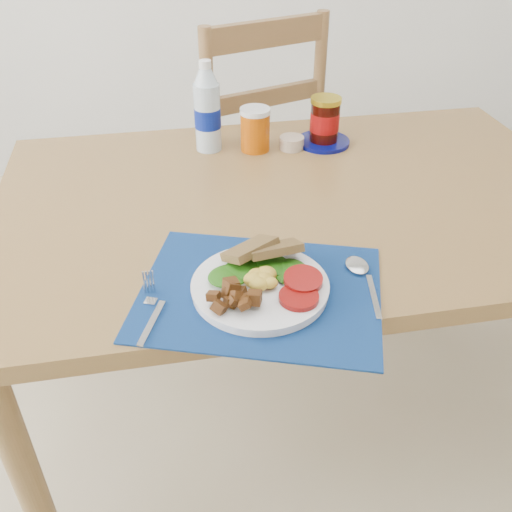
{
  "coord_description": "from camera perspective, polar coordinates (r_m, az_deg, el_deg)",
  "views": [
    {
      "loc": [
        -0.31,
        -0.94,
        1.4
      ],
      "look_at": [
        -0.16,
        -0.1,
        0.8
      ],
      "focal_mm": 40.0,
      "sensor_mm": 36.0,
      "label": 1
    }
  ],
  "objects": [
    {
      "name": "spoon",
      "position": [
        1.09,
        10.53,
        -1.89
      ],
      "size": [
        0.04,
        0.18,
        0.01
      ],
      "rotation": [
        0.0,
        0.0,
        -0.2
      ],
      "color": "#B2B5BA",
      "rests_on": "placemat"
    },
    {
      "name": "water_bottle",
      "position": [
        1.54,
        -4.89,
        14.19
      ],
      "size": [
        0.07,
        0.07,
        0.24
      ],
      "color": "#ADBFCC",
      "rests_on": "table"
    },
    {
      "name": "fork",
      "position": [
        1.01,
        -10.45,
        -5.22
      ],
      "size": [
        0.05,
        0.16,
        0.0
      ],
      "rotation": [
        0.0,
        0.0,
        -0.38
      ],
      "color": "#B2B5BA",
      "rests_on": "placemat"
    },
    {
      "name": "ground",
      "position": [
        1.72,
        4.85,
        -19.86
      ],
      "size": [
        4.0,
        4.0,
        0.0
      ],
      "primitive_type": "plane",
      "color": "tan",
      "rests_on": "ground"
    },
    {
      "name": "breakfast_plate",
      "position": [
        1.03,
        0.18,
        -2.91
      ],
      "size": [
        0.25,
        0.25,
        0.06
      ],
      "rotation": [
        0.0,
        0.0,
        0.4
      ],
      "color": "silver",
      "rests_on": "placemat"
    },
    {
      "name": "ramekin",
      "position": [
        1.57,
        3.59,
        11.24
      ],
      "size": [
        0.07,
        0.07,
        0.03
      ],
      "primitive_type": "cylinder",
      "color": "tan",
      "rests_on": "table"
    },
    {
      "name": "chair_far",
      "position": [
        2.02,
        -0.87,
        12.22
      ],
      "size": [
        0.57,
        0.56,
        1.24
      ],
      "rotation": [
        0.0,
        0.0,
        3.46
      ],
      "color": "brown",
      "rests_on": "ground"
    },
    {
      "name": "placemat",
      "position": [
        1.04,
        0.41,
        -3.59
      ],
      "size": [
        0.52,
        0.46,
        0.0
      ],
      "primitive_type": "cube",
      "rotation": [
        0.0,
        0.0,
        -0.34
      ],
      "color": "black",
      "rests_on": "table"
    },
    {
      "name": "table",
      "position": [
        1.39,
        4.12,
        3.09
      ],
      "size": [
        1.4,
        0.9,
        0.75
      ],
      "color": "brown",
      "rests_on": "ground"
    },
    {
      "name": "jam_on_saucer",
      "position": [
        1.59,
        6.87,
        12.99
      ],
      "size": [
        0.14,
        0.14,
        0.13
      ],
      "color": "#050953",
      "rests_on": "table"
    },
    {
      "name": "juice_glass",
      "position": [
        1.55,
        -0.09,
        12.43
      ],
      "size": [
        0.08,
        0.08,
        0.11
      ],
      "primitive_type": "cylinder",
      "color": "#AB4604",
      "rests_on": "table"
    }
  ]
}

